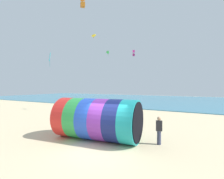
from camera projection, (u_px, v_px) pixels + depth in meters
name	position (u px, v px, depth m)	size (l,w,h in m)	color
ground_plane	(97.00, 151.00, 9.57)	(120.00, 120.00, 0.00)	beige
sea	(186.00, 101.00, 42.13)	(120.00, 40.00, 0.10)	teal
giant_inflatable_tube	(97.00, 119.00, 11.65)	(5.91, 3.40, 2.74)	red
kite_handler	(159.00, 130.00, 10.65)	(0.42, 0.34, 1.71)	#383D56
kite_magenta_box	(134.00, 53.00, 27.72)	(0.45, 0.45, 0.99)	#D1339E
kite_orange_box	(83.00, 1.00, 14.54)	(0.49, 0.49, 0.99)	orange
kite_yellow_parafoil	(94.00, 36.00, 25.02)	(1.09, 0.73, 0.55)	yellow
kite_cyan_diamond	(50.00, 57.00, 19.38)	(0.60, 0.48, 1.54)	#2DB2C6
kite_green_delta	(108.00, 51.00, 29.67)	(0.86, 0.84, 1.05)	green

